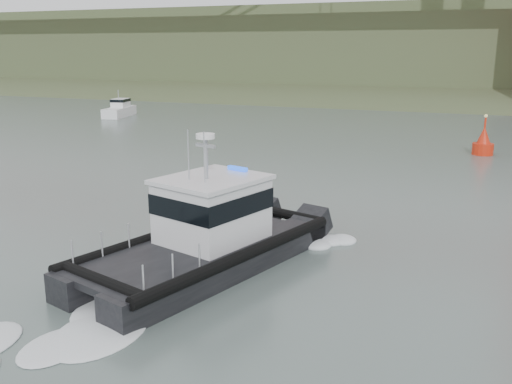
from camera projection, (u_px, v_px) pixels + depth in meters
ground at (150, 321)px, 19.53m from camera, size 400.00×400.00×0.00m
headlands at (445, 57)px, 130.62m from camera, size 500.00×105.36×27.12m
patrol_boat at (207, 234)px, 24.03m from camera, size 7.73×12.97×5.93m
motorboat at (120, 109)px, 77.93m from camera, size 3.60×7.09×3.73m
nav_buoy at (483, 144)px, 49.81m from camera, size 1.79×1.79×3.73m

